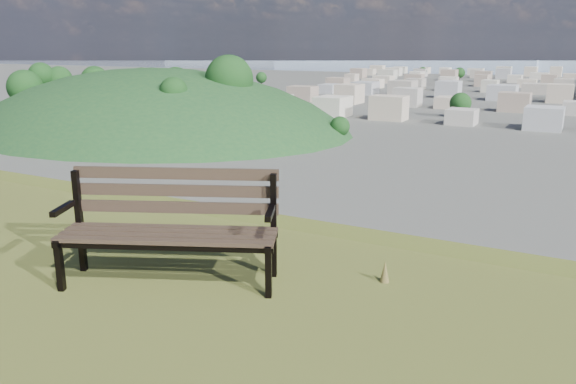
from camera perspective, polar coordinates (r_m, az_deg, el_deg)
The scene contains 4 objects.
park_bench at distance 4.59m, azimuth -11.81°, elevation -2.83°, with size 1.77×1.18×0.89m.
green_wooded_hill at distance 192.01m, azimuth -13.37°, elevation 6.30°, with size 154.25×123.40×77.12m.
city_trees at distance 322.05m, azimuth 23.10°, elevation 9.63°, with size 406.52×387.20×9.98m.
far_hills at distance 1405.30m, azimuth 26.30°, elevation 13.18°, with size 2050.00×340.00×60.00m.
Camera 1 is at (3.70, -0.89, 26.86)m, focal length 35.00 mm.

